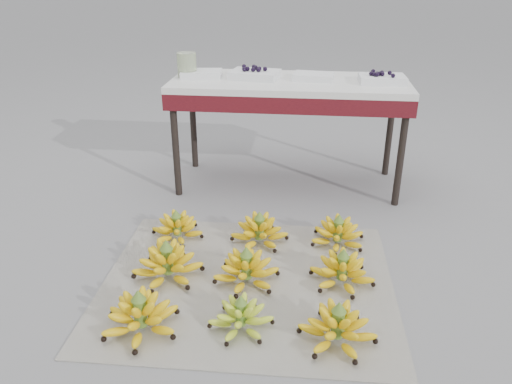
# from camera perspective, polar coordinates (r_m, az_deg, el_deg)

# --- Properties ---
(ground) EXTENTS (60.00, 60.00, 0.00)m
(ground) POSITION_cam_1_polar(r_m,az_deg,el_deg) (2.27, -1.15, -9.20)
(ground) COLOR slate
(ground) RESTS_ON ground
(newspaper_mat) EXTENTS (1.27, 1.07, 0.01)m
(newspaper_mat) POSITION_cam_1_polar(r_m,az_deg,el_deg) (2.20, -0.96, -10.31)
(newspaper_mat) COLOR silver
(newspaper_mat) RESTS_ON ground
(bunch_front_left) EXTENTS (0.38, 0.38, 0.18)m
(bunch_front_left) POSITION_cam_1_polar(r_m,az_deg,el_deg) (1.97, -13.05, -13.66)
(bunch_front_left) COLOR #FFD100
(bunch_front_left) RESTS_ON newspaper_mat
(bunch_front_center) EXTENTS (0.28, 0.28, 0.15)m
(bunch_front_center) POSITION_cam_1_polar(r_m,az_deg,el_deg) (1.94, -1.72, -14.08)
(bunch_front_center) COLOR #8DBF22
(bunch_front_center) RESTS_ON newspaper_mat
(bunch_front_right) EXTENTS (0.33, 0.33, 0.17)m
(bunch_front_right) POSITION_cam_1_polar(r_m,az_deg,el_deg) (1.90, 9.30, -15.03)
(bunch_front_right) COLOR #FFD100
(bunch_front_right) RESTS_ON newspaper_mat
(bunch_mid_left) EXTENTS (0.36, 0.36, 0.19)m
(bunch_mid_left) POSITION_cam_1_polar(r_m,az_deg,el_deg) (2.23, -10.07, -8.13)
(bunch_mid_left) COLOR #FFD100
(bunch_mid_left) RESTS_ON newspaper_mat
(bunch_mid_center) EXTENTS (0.33, 0.33, 0.17)m
(bunch_mid_center) POSITION_cam_1_polar(r_m,az_deg,el_deg) (2.17, -1.09, -8.88)
(bunch_mid_center) COLOR #FFD100
(bunch_mid_center) RESTS_ON newspaper_mat
(bunch_mid_right) EXTENTS (0.35, 0.35, 0.17)m
(bunch_mid_right) POSITION_cam_1_polar(r_m,az_deg,el_deg) (2.20, 9.82, -8.88)
(bunch_mid_right) COLOR #FFD100
(bunch_mid_right) RESTS_ON newspaper_mat
(bunch_back_left) EXTENTS (0.33, 0.33, 0.16)m
(bunch_back_left) POSITION_cam_1_polar(r_m,az_deg,el_deg) (2.53, -9.01, -4.09)
(bunch_back_left) COLOR #FFD100
(bunch_back_left) RESTS_ON newspaper_mat
(bunch_back_center) EXTENTS (0.35, 0.35, 0.17)m
(bunch_back_center) POSITION_cam_1_polar(r_m,az_deg,el_deg) (2.46, 0.39, -4.54)
(bunch_back_center) COLOR #FFD100
(bunch_back_center) RESTS_ON newspaper_mat
(bunch_back_right) EXTENTS (0.29, 0.29, 0.16)m
(bunch_back_right) POSITION_cam_1_polar(r_m,az_deg,el_deg) (2.48, 9.34, -4.74)
(bunch_back_right) COLOR #FFD100
(bunch_back_right) RESTS_ON newspaper_mat
(vendor_table) EXTENTS (1.36, 0.54, 0.65)m
(vendor_table) POSITION_cam_1_polar(r_m,az_deg,el_deg) (2.95, 3.81, 11.25)
(vendor_table) COLOR black
(vendor_table) RESTS_ON ground
(tray_far_left) EXTENTS (0.25, 0.19, 0.04)m
(tray_far_left) POSITION_cam_1_polar(r_m,az_deg,el_deg) (3.02, -6.25, 13.28)
(tray_far_left) COLOR silver
(tray_far_left) RESTS_ON vendor_table
(tray_left) EXTENTS (0.30, 0.24, 0.07)m
(tray_left) POSITION_cam_1_polar(r_m,az_deg,el_deg) (2.96, -0.15, 13.32)
(tray_left) COLOR silver
(tray_left) RESTS_ON vendor_table
(tray_right) EXTENTS (0.24, 0.19, 0.04)m
(tray_right) POSITION_cam_1_polar(r_m,az_deg,el_deg) (2.95, 6.57, 12.98)
(tray_right) COLOR silver
(tray_right) RESTS_ON vendor_table
(tray_far_right) EXTENTS (0.26, 0.19, 0.06)m
(tray_far_right) POSITION_cam_1_polar(r_m,az_deg,el_deg) (2.94, 14.21, 12.45)
(tray_far_right) COLOR silver
(tray_far_right) RESTS_ON vendor_table
(glass_jar) EXTENTS (0.14, 0.14, 0.14)m
(glass_jar) POSITION_cam_1_polar(r_m,az_deg,el_deg) (3.01, -7.91, 14.18)
(glass_jar) COLOR beige
(glass_jar) RESTS_ON vendor_table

